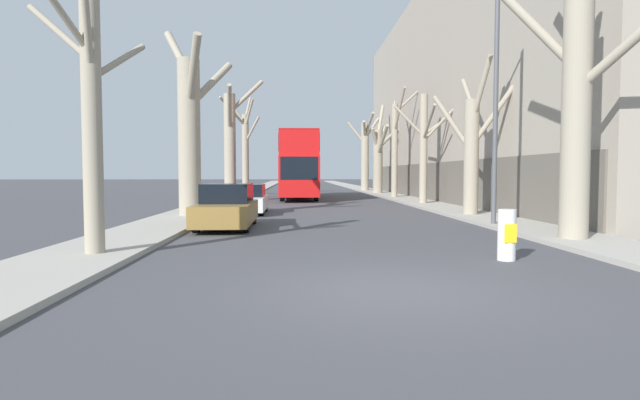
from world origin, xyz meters
name	(u,v)px	position (x,y,z in m)	size (l,w,h in m)	color
ground_plane	(391,291)	(0.00, 0.00, 0.00)	(300.00, 300.00, 0.00)	#424247
sidewalk_left	(257,189)	(-6.05, 50.00, 0.06)	(2.37, 120.00, 0.12)	#A39E93
sidewalk_right	(361,189)	(6.05, 50.00, 0.06)	(2.37, 120.00, 0.12)	#A39E93
building_facade_right	(491,93)	(12.23, 27.21, 7.46)	(10.08, 43.21, 14.94)	#9E9384
street_tree_left_0	(89,97)	(-5.82, 3.26, 3.42)	(2.34, 3.53, 6.58)	gray
street_tree_left_1	(190,129)	(-5.79, 13.12, 3.64)	(2.87, 4.62, 7.92)	gray
street_tree_left_2	(231,141)	(-5.70, 24.86, 3.87)	(2.86, 5.47, 7.97)	gray
street_tree_left_3	(245,147)	(-5.84, 35.33, 4.04)	(3.23, 3.96, 8.51)	gray
street_tree_right_0	(574,93)	(5.75, 5.21, 3.90)	(2.87, 3.56, 8.99)	gray
street_tree_right_1	(472,147)	(5.85, 13.03, 2.93)	(3.09, 3.68, 6.50)	gray
street_tree_right_2	(425,145)	(5.90, 20.86, 3.46)	(4.38, 3.23, 6.35)	gray
street_tree_right_3	(395,146)	(5.71, 28.57, 3.81)	(1.85, 4.20, 7.75)	gray
street_tree_right_4	(379,156)	(5.76, 36.18, 3.39)	(2.43, 5.10, 8.09)	gray
street_tree_right_5	(365,152)	(5.57, 43.55, 3.99)	(3.69, 4.46, 7.85)	gray
double_decker_bus	(299,163)	(-1.30, 28.46, 2.59)	(2.58, 11.34, 4.58)	red
parked_car_0	(227,207)	(-3.79, 9.20, 0.69)	(1.73, 4.33, 1.48)	olive
parked_car_1	(246,200)	(-3.79, 15.23, 0.63)	(1.86, 4.20, 1.33)	silver
lamp_post	(493,88)	(5.13, 9.02, 4.69)	(1.40, 0.20, 8.46)	#4C4F54
traffic_bollard	(507,235)	(2.93, 2.62, 0.53)	(0.37, 0.38, 1.07)	white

